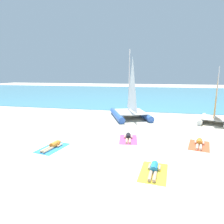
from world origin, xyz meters
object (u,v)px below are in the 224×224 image
(sunbather_center_left, at_px, (128,137))
(towel_center_left, at_px, (128,139))
(sailboat_white, at_px, (214,115))
(sailboat_blue, at_px, (130,108))
(sunbather_center_right, at_px, (154,169))
(sunbather_leftmost, at_px, (53,145))
(towel_leftmost, at_px, (53,148))
(towel_rightmost, at_px, (199,145))
(towel_center_right, at_px, (154,172))
(sunbather_rightmost, at_px, (199,143))

(sunbather_center_left, bearing_deg, towel_center_left, -90.00)
(sailboat_white, height_order, sailboat_blue, sailboat_blue)
(towel_center_left, bearing_deg, sunbather_center_right, -67.34)
(sailboat_white, relative_size, sunbather_leftmost, 3.01)
(towel_leftmost, bearing_deg, sailboat_blue, 69.47)
(towel_leftmost, distance_m, towel_rightmost, 8.38)
(towel_center_right, xyz_separation_m, towel_rightmost, (2.53, 3.81, 0.00))
(towel_center_left, distance_m, towel_rightmost, 4.16)
(sunbather_rightmost, bearing_deg, sailboat_blue, 139.87)
(towel_center_left, distance_m, towel_center_right, 4.29)
(sailboat_blue, distance_m, towel_rightmost, 8.14)
(sailboat_white, xyz_separation_m, sunbather_rightmost, (-2.29, -5.95, -0.57))
(sailboat_white, bearing_deg, sailboat_blue, -165.80)
(towel_center_left, xyz_separation_m, towel_center_right, (1.63, -3.97, 0.00))
(sunbather_leftmost, xyz_separation_m, sunbather_center_left, (3.92, 2.36, 0.00))
(towel_center_right, bearing_deg, sunbather_center_left, 112.02)
(sailboat_blue, distance_m, sunbather_center_left, 6.33)
(sunbather_leftmost, distance_m, sunbather_rightmost, 8.39)
(sunbather_center_right, distance_m, sunbather_rightmost, 4.58)
(sailboat_white, bearing_deg, towel_leftmost, -123.88)
(sunbather_leftmost, height_order, sunbather_rightmost, same)
(sailboat_blue, relative_size, towel_center_right, 3.31)
(sunbather_leftmost, relative_size, sunbather_rightmost, 1.00)
(sunbather_leftmost, relative_size, sunbather_center_left, 1.00)
(sunbather_leftmost, bearing_deg, towel_center_left, 40.57)
(sailboat_blue, bearing_deg, sailboat_white, -25.15)
(sailboat_blue, relative_size, sunbather_leftmost, 4.02)
(sailboat_blue, bearing_deg, sunbather_center_left, -105.25)
(sunbather_center_right, distance_m, towel_rightmost, 4.52)
(towel_rightmost, relative_size, sunbather_rightmost, 1.22)
(sailboat_blue, height_order, towel_center_left, sailboat_blue)
(sailboat_blue, xyz_separation_m, towel_rightmost, (4.85, -6.47, -0.93))
(towel_rightmost, bearing_deg, sailboat_blue, 126.85)
(sunbather_rightmost, bearing_deg, towel_center_left, -168.70)
(sailboat_white, height_order, sunbather_leftmost, sailboat_white)
(sunbather_center_left, height_order, towel_rightmost, sunbather_center_left)
(sailboat_blue, distance_m, towel_center_left, 6.41)
(sailboat_white, height_order, sunbather_center_right, sailboat_white)
(towel_leftmost, distance_m, towel_center_left, 4.59)
(sunbather_leftmost, height_order, towel_center_left, sunbather_leftmost)
(sailboat_white, height_order, towel_rightmost, sailboat_white)
(towel_leftmost, distance_m, sunbather_center_left, 4.62)
(towel_leftmost, bearing_deg, towel_center_left, 30.93)
(sunbather_leftmost, xyz_separation_m, sunbather_rightmost, (8.09, 2.19, 0.00))
(sunbather_center_left, bearing_deg, towel_center_right, -75.48)
(sailboat_blue, bearing_deg, sunbather_rightmost, -74.29)
(sailboat_blue, bearing_deg, towel_rightmost, -74.65)
(towel_rightmost, bearing_deg, towel_center_left, 177.74)
(towel_leftmost, xyz_separation_m, sunbather_center_right, (5.57, -1.55, 0.13))
(towel_center_right, bearing_deg, sunbather_center_right, 85.10)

